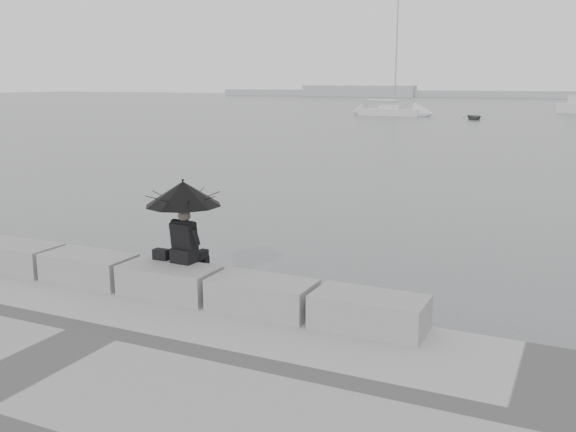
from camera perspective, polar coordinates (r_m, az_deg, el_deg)
The scene contains 11 objects.
ground at distance 11.25m, azimuth -8.98°, elevation -8.72°, with size 360.00×360.00×0.00m, color #4F5255.
stone_block_far_left at distance 12.89m, azimuth -22.87°, elevation -3.36°, with size 1.60×0.80×0.50m, color gray.
stone_block_left at distance 11.71m, azimuth -17.27°, elevation -4.44°, with size 1.60×0.80×0.50m, color gray.
stone_block_centre at distance 10.66m, azimuth -10.48°, elevation -5.69°, with size 1.60×0.80×0.50m, color gray.
stone_block_right at distance 9.81m, azimuth -2.32°, elevation -7.07°, with size 1.60×0.80×0.50m, color gray.
stone_block_far_right at distance 9.18m, azimuth 7.23°, elevation -8.50°, with size 1.60×0.80×0.50m, color gray.
seated_person at distance 10.56m, azimuth -9.31°, elevation 1.28°, with size 1.26×1.26×1.39m.
bag at distance 10.98m, azimuth -11.18°, elevation -3.36°, with size 0.28×0.16×0.18m, color black.
distant_landmass at distance 163.81m, azimuth 20.71°, elevation 10.09°, with size 180.00×8.00×2.80m.
sailboat_left at distance 76.08m, azimuth 9.12°, elevation 9.20°, with size 7.36×2.95×12.90m.
dinghy at distance 70.28m, azimuth 16.20°, elevation 8.45°, with size 3.20×1.35×0.54m, color slate.
Camera 1 is at (6.02, -8.65, 3.94)m, focal length 40.00 mm.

